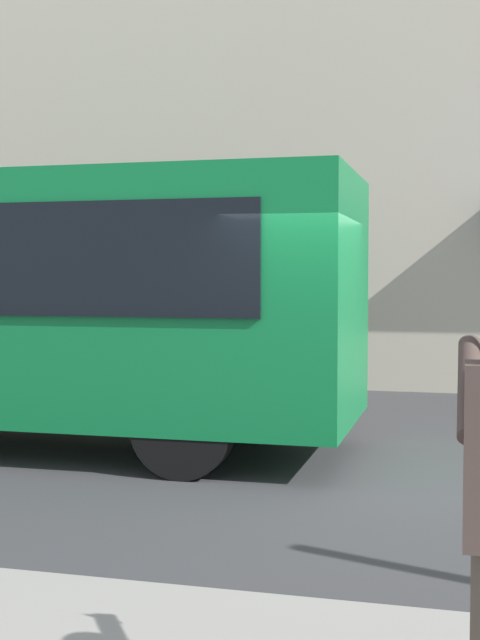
{
  "coord_description": "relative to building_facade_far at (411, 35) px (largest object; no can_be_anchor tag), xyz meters",
  "views": [
    {
      "loc": [
        -0.92,
        8.15,
        1.94
      ],
      "look_at": [
        1.46,
        -1.01,
        1.45
      ],
      "focal_mm": 48.38,
      "sensor_mm": 36.0,
      "label": 1
    }
  ],
  "objects": [
    {
      "name": "ground_plane",
      "position": [
        0.02,
        6.8,
        -5.99
      ],
      "size": [
        60.0,
        60.0,
        0.0
      ],
      "primitive_type": "plane",
      "color": "#38383A"
    },
    {
      "name": "building_facade_far",
      "position": [
        0.0,
        0.0,
        0.0
      ],
      "size": [
        28.0,
        1.55,
        12.0
      ],
      "color": "beige",
      "rests_on": "ground_plane"
    }
  ]
}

